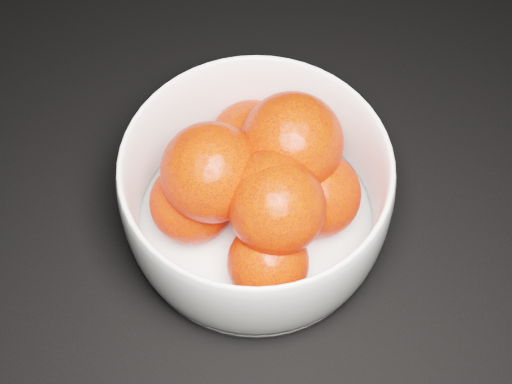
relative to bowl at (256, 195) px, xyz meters
The scene contains 2 objects.
bowl is the anchor object (origin of this frame).
orange_pile 0.02m from the bowl, 58.82° to the left, with size 0.15×0.15×0.11m.
Camera 1 is at (0.30, 0.01, 0.52)m, focal length 50.00 mm.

